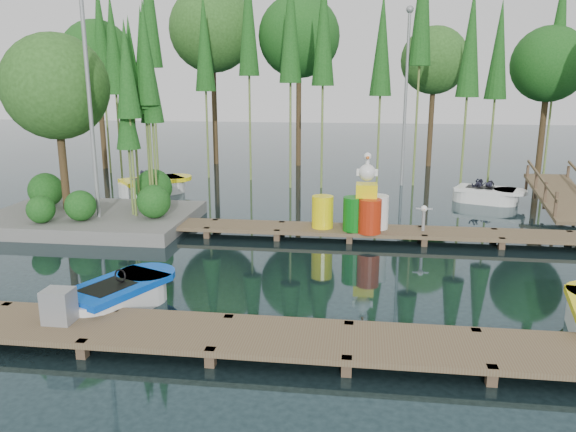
# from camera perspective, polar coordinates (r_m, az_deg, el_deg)

# --- Properties ---
(ground_plane) EXTENTS (90.00, 90.00, 0.00)m
(ground_plane) POSITION_cam_1_polar(r_m,az_deg,el_deg) (13.92, -2.32, -4.83)
(ground_plane) COLOR #1D3237
(near_dock) EXTENTS (18.00, 1.50, 0.50)m
(near_dock) POSITION_cam_1_polar(r_m,az_deg,el_deg) (9.75, -6.92, -11.91)
(near_dock) COLOR brown
(near_dock) RESTS_ON ground
(far_dock) EXTENTS (15.00, 1.20, 0.50)m
(far_dock) POSITION_cam_1_polar(r_m,az_deg,el_deg) (16.10, 2.70, -1.37)
(far_dock) COLOR brown
(far_dock) RESTS_ON ground
(island) EXTENTS (6.20, 4.20, 6.75)m
(island) POSITION_cam_1_polar(r_m,az_deg,el_deg) (18.44, -20.49, 9.04)
(island) COLOR slate
(island) RESTS_ON ground
(tree_screen) EXTENTS (34.42, 18.53, 10.31)m
(tree_screen) POSITION_cam_1_polar(r_m,az_deg,el_deg) (24.03, -2.99, 17.80)
(tree_screen) COLOR #46341E
(tree_screen) RESTS_ON ground
(lamp_island) EXTENTS (0.30, 0.30, 7.25)m
(lamp_island) POSITION_cam_1_polar(r_m,az_deg,el_deg) (17.33, -19.63, 12.43)
(lamp_island) COLOR gray
(lamp_island) RESTS_ON ground
(lamp_rear) EXTENTS (0.30, 0.30, 7.25)m
(lamp_rear) POSITION_cam_1_polar(r_m,az_deg,el_deg) (24.05, 11.93, 13.10)
(lamp_rear) COLOR gray
(lamp_rear) RESTS_ON ground
(ramp) EXTENTS (1.50, 3.94, 1.49)m
(ramp) POSITION_cam_1_polar(r_m,az_deg,el_deg) (20.98, 26.06, 1.81)
(ramp) COLOR brown
(ramp) RESTS_ON ground
(boat_blue) EXTENTS (2.11, 2.83, 0.87)m
(boat_blue) POSITION_cam_1_polar(r_m,az_deg,el_deg) (11.68, -16.85, -7.87)
(boat_blue) COLOR white
(boat_blue) RESTS_ON ground
(boat_yellow_far) EXTENTS (3.09, 2.94, 1.48)m
(boat_yellow_far) POSITION_cam_1_polar(r_m,az_deg,el_deg) (22.76, -13.51, 2.98)
(boat_yellow_far) COLOR white
(boat_yellow_far) RESTS_ON ground
(boat_white_far) EXTENTS (2.84, 2.01, 1.23)m
(boat_white_far) POSITION_cam_1_polar(r_m,az_deg,el_deg) (21.85, 19.51, 2.02)
(boat_white_far) COLOR white
(boat_white_far) RESTS_ON ground
(utility_cabinet) EXTENTS (0.49, 0.42, 0.60)m
(utility_cabinet) POSITION_cam_1_polar(r_m,az_deg,el_deg) (10.64, -22.25, -8.45)
(utility_cabinet) COLOR gray
(utility_cabinet) RESTS_ON near_dock
(yellow_barrel) EXTENTS (0.61, 0.61, 0.92)m
(yellow_barrel) POSITION_cam_1_polar(r_m,az_deg,el_deg) (15.96, 3.53, 0.43)
(yellow_barrel) COLOR #FFE90D
(yellow_barrel) RESTS_ON far_dock
(drum_cluster) EXTENTS (1.26, 1.16, 2.18)m
(drum_cluster) POSITION_cam_1_polar(r_m,az_deg,el_deg) (15.73, 8.03, 0.80)
(drum_cluster) COLOR #0B6A13
(drum_cluster) RESTS_ON far_dock
(seagull_post) EXTENTS (0.45, 0.24, 0.73)m
(seagull_post) POSITION_cam_1_polar(r_m,az_deg,el_deg) (16.01, 13.63, 0.22)
(seagull_post) COLOR gray
(seagull_post) RESTS_ON far_dock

